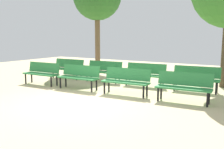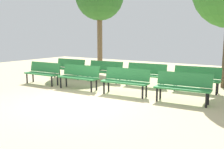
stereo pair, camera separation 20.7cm
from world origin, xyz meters
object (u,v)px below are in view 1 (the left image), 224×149
Objects in this scene: bench_r0_c1 at (79,75)px; bench_r1_c3 at (196,77)px; bench_r0_c3 at (184,85)px; bench_r1_c0 at (68,67)px; bench_r1_c2 at (145,73)px; bench_r0_c2 at (126,80)px; bench_r1_c1 at (104,70)px; bench_r0_c0 at (42,72)px.

bench_r0_c1 and bench_r1_c3 have the same top height.
bench_r0_c3 is 5.94m from bench_r1_c0.
bench_r1_c2 is (3.80, 0.25, 0.00)m from bench_r1_c0.
bench_r0_c1 is 2.57m from bench_r1_c2.
bench_r0_c1 and bench_r0_c3 have the same top height.
bench_r0_c1 is 0.99× the size of bench_r0_c2.
bench_r0_c2 and bench_r0_c3 have the same top height.
bench_r0_c2 is 1.00× the size of bench_r1_c3.
bench_r1_c0 is at bearing -179.94° from bench_r1_c1.
bench_r1_c1 is at bearing 154.52° from bench_r0_c3.
bench_r1_c3 is (1.91, 0.09, 0.00)m from bench_r1_c2.
bench_r1_c2 is at bearing 178.10° from bench_r1_c3.
bench_r1_c2 is (1.87, 0.13, 0.00)m from bench_r1_c1.
bench_r1_c1 is (1.93, 0.12, 0.00)m from bench_r1_c0.
bench_r0_c2 is 1.01× the size of bench_r1_c0.
bench_r0_c3 is 1.01× the size of bench_r1_c0.
bench_r1_c0 is 0.99× the size of bench_r1_c2.
bench_r0_c2 is at bearing 1.19° from bench_r0_c0.
bench_r0_c3 is at bearing 0.06° from bench_r0_c1.
bench_r1_c1 is (-1.95, 1.56, 0.00)m from bench_r0_c2.
bench_r1_c3 is at bearing -0.24° from bench_r1_c1.
bench_r0_c1 and bench_r0_c2 have the same top height.
bench_r0_c1 is 1.89m from bench_r0_c2.
bench_r0_c2 is at bearing -42.05° from bench_r1_c1.
bench_r1_c3 is (5.57, 2.01, 0.00)m from bench_r0_c0.
bench_r1_c0 is at bearing 162.36° from bench_r0_c3.
bench_r0_c3 is (3.78, 0.21, 0.00)m from bench_r0_c1.
bench_r1_c1 and bench_r1_c3 have the same top height.
bench_r0_c1 and bench_r1_c1 have the same top height.
bench_r0_c3 is 1.00× the size of bench_r1_c3.
bench_r1_c2 is at bearing 0.43° from bench_r1_c1.
bench_r0_c0 is at bearing 178.82° from bench_r0_c3.
bench_r1_c1 is 1.00× the size of bench_r1_c2.
bench_r1_c0 is at bearing 138.22° from bench_r0_c1.
bench_r0_c2 is 2.49m from bench_r1_c1.
bench_r0_c2 is 1.90m from bench_r0_c3.
bench_r0_c0 is 1.00× the size of bench_r1_c1.
bench_r1_c0 is (-3.88, 1.44, 0.00)m from bench_r0_c2.
bench_r0_c2 and bench_r1_c2 have the same top height.
bench_r1_c0 is 1.93m from bench_r1_c1.
bench_r0_c0 and bench_r0_c1 have the same top height.
bench_r0_c1 and bench_r1_c0 have the same top height.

